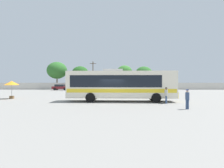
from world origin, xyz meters
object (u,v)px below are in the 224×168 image
roadside_tree_left (57,70)px  parked_car_leftmost_maroon (61,87)px  vendor_umbrella_near_gate_orange (12,84)px  roadside_tree_midleft (80,73)px  parked_car_second_red (86,87)px  utility_pole_near (93,75)px  coach_bus_cream_yellow (120,84)px  roadside_tree_midright (125,72)px  parked_car_third_maroon (110,87)px  attendant_by_bus_door (166,94)px  roadside_tree_right (144,74)px  passenger_waiting_on_apron (187,98)px

roadside_tree_left → parked_car_leftmost_maroon: bearing=-66.3°
vendor_umbrella_near_gate_orange → roadside_tree_midleft: size_ratio=0.36×
parked_car_second_red → utility_pole_near: size_ratio=0.58×
vendor_umbrella_near_gate_orange → roadside_tree_left: bearing=95.2°
coach_bus_cream_yellow → parked_car_leftmost_maroon: coach_bus_cream_yellow is taller
roadside_tree_midright → vendor_umbrella_near_gate_orange: bearing=-117.0°
parked_car_second_red → parked_car_third_maroon: parked_car_second_red is taller
coach_bus_cream_yellow → vendor_umbrella_near_gate_orange: (-14.00, 3.07, 0.02)m
attendant_by_bus_door → roadside_tree_right: size_ratio=0.26×
roadside_tree_midleft → roadside_tree_right: (17.93, 2.11, -0.05)m
parked_car_second_red → parked_car_third_maroon: 6.01m
utility_pole_near → roadside_tree_midleft: size_ratio=1.23×
parked_car_second_red → roadside_tree_right: size_ratio=0.71×
roadside_tree_left → roadside_tree_right: (24.51, 1.64, -0.90)m
parked_car_leftmost_maroon → roadside_tree_right: size_ratio=0.64×
parked_car_leftmost_maroon → roadside_tree_midright: bearing=31.2°
coach_bus_cream_yellow → roadside_tree_midleft: (-10.02, 31.25, 2.42)m
parked_car_second_red → vendor_umbrella_near_gate_orange: bearing=-105.6°
coach_bus_cream_yellow → roadside_tree_midright: roadside_tree_midright is taller
attendant_by_bus_door → utility_pole_near: 36.96m
attendant_by_bus_door → passenger_waiting_on_apron: attendant_by_bus_door is taller
coach_bus_cream_yellow → roadside_tree_right: size_ratio=1.89×
attendant_by_bus_door → vendor_umbrella_near_gate_orange: vendor_umbrella_near_gate_orange is taller
parked_car_third_maroon → roadside_tree_midright: (4.22, 10.69, 4.17)m
coach_bus_cream_yellow → roadside_tree_midleft: bearing=107.8°
vendor_umbrella_near_gate_orange → roadside_tree_left: 28.95m
parked_car_leftmost_maroon → roadside_tree_left: (-2.71, 6.17, 4.46)m
vendor_umbrella_near_gate_orange → parked_car_second_red: size_ratio=0.51×
passenger_waiting_on_apron → roadside_tree_right: (2.54, 39.31, 3.40)m
roadside_tree_left → vendor_umbrella_near_gate_orange: bearing=-84.8°
vendor_umbrella_near_gate_orange → roadside_tree_midright: roadside_tree_midright is taller
vendor_umbrella_near_gate_orange → parked_car_second_red: 23.44m
coach_bus_cream_yellow → passenger_waiting_on_apron: coach_bus_cream_yellow is taller
coach_bus_cream_yellow → parked_car_third_maroon: bearing=94.0°
attendant_by_bus_door → roadside_tree_midright: 37.80m
roadside_tree_right → parked_car_leftmost_maroon: bearing=-160.3°
passenger_waiting_on_apron → parked_car_leftmost_maroon: size_ratio=0.40×
roadside_tree_midright → passenger_waiting_on_apron: bearing=-86.0°
passenger_waiting_on_apron → utility_pole_near: bearing=107.2°
vendor_umbrella_near_gate_orange → parked_car_leftmost_maroon: vendor_umbrella_near_gate_orange is taller
vendor_umbrella_near_gate_orange → parked_car_second_red: (6.30, 22.54, -1.18)m
passenger_waiting_on_apron → parked_car_second_red: passenger_waiting_on_apron is taller
parked_car_third_maroon → parked_car_second_red: bearing=171.9°
roadside_tree_right → roadside_tree_left: bearing=-176.2°
vendor_umbrella_near_gate_orange → passenger_waiting_on_apron: bearing=-25.0°
roadside_tree_midright → roadside_tree_right: size_ratio=1.07×
vendor_umbrella_near_gate_orange → parked_car_leftmost_maroon: size_ratio=0.56×
parked_car_leftmost_maroon → roadside_tree_right: roadside_tree_right is taller
coach_bus_cream_yellow → roadside_tree_left: roadside_tree_left is taller
attendant_by_bus_door → roadside_tree_midright: roadside_tree_midright is taller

